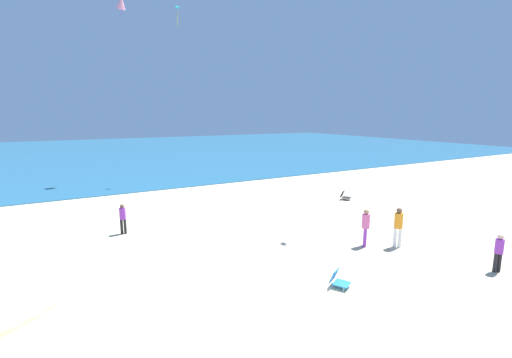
{
  "coord_description": "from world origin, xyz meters",
  "views": [
    {
      "loc": [
        -6.97,
        -7.21,
        5.56
      ],
      "look_at": [
        0.0,
        5.13,
        2.94
      ],
      "focal_mm": 24.75,
      "sensor_mm": 36.0,
      "label": 1
    }
  ],
  "objects_px": {
    "beach_chair_far_right": "(338,280)",
    "kite_pink": "(121,3)",
    "beach_chair_far_left": "(345,196)",
    "person_1": "(499,250)",
    "person_0": "(398,225)",
    "kite_teal": "(177,8)",
    "person_4": "(366,225)",
    "person_3": "(123,217)"
  },
  "relations": [
    {
      "from": "beach_chair_far_left",
      "to": "beach_chair_far_right",
      "type": "bearing_deg",
      "value": -76.59
    },
    {
      "from": "kite_teal",
      "to": "kite_pink",
      "type": "xyz_separation_m",
      "value": [
        -3.75,
        2.2,
        0.36
      ]
    },
    {
      "from": "person_0",
      "to": "kite_teal",
      "type": "relative_size",
      "value": 1.14
    },
    {
      "from": "beach_chair_far_left",
      "to": "person_0",
      "type": "height_order",
      "value": "person_0"
    },
    {
      "from": "beach_chair_far_right",
      "to": "person_0",
      "type": "distance_m",
      "value": 4.86
    },
    {
      "from": "beach_chair_far_left",
      "to": "person_1",
      "type": "height_order",
      "value": "person_1"
    },
    {
      "from": "person_0",
      "to": "person_1",
      "type": "xyz_separation_m",
      "value": [
        1.13,
        -3.36,
        -0.18
      ]
    },
    {
      "from": "person_3",
      "to": "person_4",
      "type": "xyz_separation_m",
      "value": [
        8.69,
        -6.73,
        0.11
      ]
    },
    {
      "from": "person_1",
      "to": "person_0",
      "type": "bearing_deg",
      "value": 44.6
    },
    {
      "from": "person_1",
      "to": "kite_teal",
      "type": "xyz_separation_m",
      "value": [
        -4.24,
        22.41,
        12.86
      ]
    },
    {
      "from": "beach_chair_far_left",
      "to": "beach_chair_far_right",
      "type": "xyz_separation_m",
      "value": [
        -8.62,
        -8.84,
        0.0
      ]
    },
    {
      "from": "person_0",
      "to": "beach_chair_far_left",
      "type": "bearing_deg",
      "value": 14.69
    },
    {
      "from": "person_4",
      "to": "kite_pink",
      "type": "bearing_deg",
      "value": -27.47
    },
    {
      "from": "beach_chair_far_left",
      "to": "person_0",
      "type": "relative_size",
      "value": 0.49
    },
    {
      "from": "person_0",
      "to": "kite_teal",
      "type": "xyz_separation_m",
      "value": [
        -3.11,
        19.05,
        12.68
      ]
    },
    {
      "from": "kite_pink",
      "to": "person_3",
      "type": "bearing_deg",
      "value": -102.03
    },
    {
      "from": "person_0",
      "to": "person_4",
      "type": "relative_size",
      "value": 1.06
    },
    {
      "from": "person_1",
      "to": "kite_teal",
      "type": "relative_size",
      "value": 0.94
    },
    {
      "from": "beach_chair_far_left",
      "to": "person_4",
      "type": "xyz_separation_m",
      "value": [
        -5.13,
        -6.66,
        0.69
      ]
    },
    {
      "from": "person_4",
      "to": "kite_pink",
      "type": "distance_m",
      "value": 24.99
    },
    {
      "from": "kite_pink",
      "to": "person_0",
      "type": "bearing_deg",
      "value": -72.11
    },
    {
      "from": "beach_chair_far_left",
      "to": "kite_pink",
      "type": "xyz_separation_m",
      "value": [
        -10.89,
        13.83,
        13.78
      ]
    },
    {
      "from": "person_0",
      "to": "person_1",
      "type": "distance_m",
      "value": 3.55
    },
    {
      "from": "person_1",
      "to": "person_3",
      "type": "height_order",
      "value": "person_3"
    },
    {
      "from": "person_0",
      "to": "kite_pink",
      "type": "distance_m",
      "value": 25.86
    },
    {
      "from": "beach_chair_far_left",
      "to": "kite_pink",
      "type": "distance_m",
      "value": 22.36
    },
    {
      "from": "beach_chair_far_right",
      "to": "person_0",
      "type": "bearing_deg",
      "value": 79.29
    },
    {
      "from": "person_0",
      "to": "kite_teal",
      "type": "height_order",
      "value": "kite_teal"
    },
    {
      "from": "person_0",
      "to": "person_3",
      "type": "distance_m",
      "value": 12.33
    },
    {
      "from": "person_0",
      "to": "kite_pink",
      "type": "relative_size",
      "value": 1.18
    },
    {
      "from": "person_4",
      "to": "kite_teal",
      "type": "relative_size",
      "value": 1.08
    },
    {
      "from": "person_3",
      "to": "kite_pink",
      "type": "distance_m",
      "value": 19.29
    },
    {
      "from": "person_1",
      "to": "beach_chair_far_right",
      "type": "bearing_deg",
      "value": 97.29
    },
    {
      "from": "person_4",
      "to": "kite_teal",
      "type": "distance_m",
      "value": 22.38
    },
    {
      "from": "kite_teal",
      "to": "kite_pink",
      "type": "relative_size",
      "value": 1.03
    },
    {
      "from": "beach_chair_far_right",
      "to": "person_3",
      "type": "bearing_deg",
      "value": -177.64
    },
    {
      "from": "person_3",
      "to": "kite_teal",
      "type": "bearing_deg",
      "value": 174.56
    },
    {
      "from": "beach_chair_far_right",
      "to": "kite_pink",
      "type": "height_order",
      "value": "kite_pink"
    },
    {
      "from": "beach_chair_far_right",
      "to": "person_4",
      "type": "relative_size",
      "value": 0.47
    },
    {
      "from": "person_0",
      "to": "person_3",
      "type": "xyz_separation_m",
      "value": [
        -9.79,
        7.49,
        -0.16
      ]
    },
    {
      "from": "person_3",
      "to": "kite_pink",
      "type": "xyz_separation_m",
      "value": [
        2.93,
        13.75,
        13.21
      ]
    },
    {
      "from": "beach_chair_far_right",
      "to": "person_1",
      "type": "relative_size",
      "value": 0.54
    }
  ]
}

